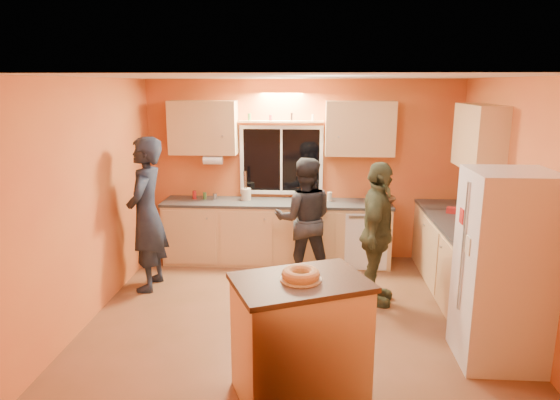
# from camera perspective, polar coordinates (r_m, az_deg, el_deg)

# --- Properties ---
(ground) EXTENTS (4.50, 4.50, 0.00)m
(ground) POSITION_cam_1_polar(r_m,az_deg,el_deg) (5.76, 1.92, -12.95)
(ground) COLOR brown
(ground) RESTS_ON ground
(room_shell) EXTENTS (4.54, 4.04, 2.61)m
(room_shell) POSITION_cam_1_polar(r_m,az_deg,el_deg) (5.65, 3.41, 3.83)
(room_shell) COLOR orange
(room_shell) RESTS_ON ground
(back_counter) EXTENTS (4.23, 0.62, 0.90)m
(back_counter) POSITION_cam_1_polar(r_m,az_deg,el_deg) (7.18, 2.51, -3.70)
(back_counter) COLOR tan
(back_counter) RESTS_ON ground
(right_counter) EXTENTS (0.62, 1.84, 0.90)m
(right_counter) POSITION_cam_1_polar(r_m,az_deg,el_deg) (6.30, 20.28, -6.99)
(right_counter) COLOR tan
(right_counter) RESTS_ON ground
(refrigerator) EXTENTS (0.72, 0.70, 1.80)m
(refrigerator) POSITION_cam_1_polar(r_m,az_deg,el_deg) (4.97, 24.18, -7.21)
(refrigerator) COLOR silver
(refrigerator) RESTS_ON ground
(island) EXTENTS (1.24, 1.07, 1.01)m
(island) POSITION_cam_1_polar(r_m,az_deg,el_deg) (4.23, 2.31, -15.37)
(island) COLOR tan
(island) RESTS_ON ground
(bundt_pastry) EXTENTS (0.31, 0.31, 0.09)m
(bundt_pastry) POSITION_cam_1_polar(r_m,az_deg,el_deg) (4.00, 2.38, -8.50)
(bundt_pastry) COLOR #BE804E
(bundt_pastry) RESTS_ON island
(person_left) EXTENTS (0.46, 0.70, 1.92)m
(person_left) POSITION_cam_1_polar(r_m,az_deg,el_deg) (6.37, -15.00, -1.61)
(person_left) COLOR black
(person_left) RESTS_ON ground
(person_center) EXTENTS (0.82, 0.66, 1.62)m
(person_center) POSITION_cam_1_polar(r_m,az_deg,el_deg) (6.51, 2.79, -2.21)
(person_center) COLOR black
(person_center) RESTS_ON ground
(person_right) EXTENTS (0.62, 1.05, 1.68)m
(person_right) POSITION_cam_1_polar(r_m,az_deg,el_deg) (5.87, 11.03, -3.84)
(person_right) COLOR #2D3220
(person_right) RESTS_ON ground
(mixing_bowl) EXTENTS (0.45, 0.45, 0.10)m
(mixing_bowl) POSITION_cam_1_polar(r_m,az_deg,el_deg) (7.06, 11.39, -0.04)
(mixing_bowl) COLOR black
(mixing_bowl) RESTS_ON back_counter
(utensil_crock) EXTENTS (0.14, 0.14, 0.17)m
(utensil_crock) POSITION_cam_1_polar(r_m,az_deg,el_deg) (7.16, -3.89, 0.66)
(utensil_crock) COLOR beige
(utensil_crock) RESTS_ON back_counter
(potted_plant) EXTENTS (0.25, 0.22, 0.27)m
(potted_plant) POSITION_cam_1_polar(r_m,az_deg,el_deg) (5.41, 23.48, -4.06)
(potted_plant) COLOR gray
(potted_plant) RESTS_ON right_counter
(red_box) EXTENTS (0.19, 0.17, 0.07)m
(red_box) POSITION_cam_1_polar(r_m,az_deg,el_deg) (6.82, 19.19, -1.12)
(red_box) COLOR #B01D1B
(red_box) RESTS_ON right_counter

